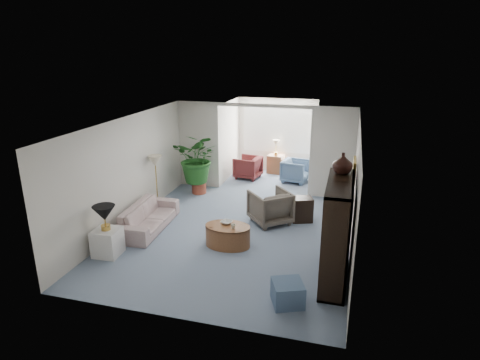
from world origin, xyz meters
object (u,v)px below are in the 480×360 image
(sunroom_chair_maroon, at_px, (248,167))
(sunroom_table, at_px, (276,164))
(wingback_chair, at_px, (270,207))
(framed_picture, at_px, (355,172))
(sunroom_chair_blue, at_px, (295,171))
(plant_pot, at_px, (199,188))
(ottoman, at_px, (288,293))
(coffee_cup, at_px, (233,226))
(sofa, at_px, (148,217))
(entertainment_cabinet, at_px, (337,232))
(coffee_table, at_px, (228,236))
(side_table_dark, at_px, (301,209))
(coffee_bowl, at_px, (227,222))
(cabinet_urn, at_px, (343,163))
(floor_lamp, at_px, (155,161))
(table_lamp, at_px, (104,213))
(end_table, at_px, (107,242))

(sunroom_chair_maroon, xyz_separation_m, sunroom_table, (0.75, 0.75, -0.05))
(wingback_chair, bearing_deg, framed_picture, 110.43)
(wingback_chair, bearing_deg, sunroom_chair_maroon, -107.38)
(sunroom_chair_blue, bearing_deg, plant_pot, 134.04)
(framed_picture, relative_size, sunroom_table, 0.83)
(ottoman, xyz_separation_m, sunroom_table, (-1.51, 7.05, 0.11))
(coffee_cup, bearing_deg, sofa, 168.32)
(entertainment_cabinet, relative_size, sunroom_table, 3.04)
(coffee_table, distance_m, side_table_dark, 2.15)
(coffee_bowl, bearing_deg, plant_pot, 121.12)
(coffee_cup, height_order, cabinet_urn, cabinet_urn)
(sofa, bearing_deg, cabinet_urn, -100.33)
(framed_picture, bearing_deg, floor_lamp, 166.30)
(coffee_bowl, bearing_deg, wingback_chair, 62.80)
(ottoman, bearing_deg, table_lamp, 169.62)
(table_lamp, height_order, coffee_cup, table_lamp)
(end_table, height_order, coffee_bowl, end_table)
(entertainment_cabinet, xyz_separation_m, plant_pot, (-3.93, 3.60, -0.75))
(wingback_chair, height_order, sunroom_chair_maroon, wingback_chair)
(coffee_bowl, height_order, sunroom_table, sunroom_table)
(floor_lamp, xyz_separation_m, sunroom_table, (2.36, 3.81, -0.95))
(wingback_chair, height_order, ottoman, wingback_chair)
(entertainment_cabinet, bearing_deg, wingback_chair, 126.83)
(coffee_table, xyz_separation_m, wingback_chair, (0.62, 1.40, 0.17))
(coffee_bowl, bearing_deg, floor_lamp, 147.90)
(coffee_table, xyz_separation_m, side_table_dark, (1.32, 1.70, 0.07))
(sunroom_chair_blue, relative_size, sunroom_chair_maroon, 1.00)
(framed_picture, bearing_deg, ottoman, -113.68)
(floor_lamp, xyz_separation_m, side_table_dark, (3.67, 0.15, -0.96))
(end_table, bearing_deg, ottoman, -10.38)
(sofa, xyz_separation_m, cabinet_urn, (4.19, -0.56, 1.73))
(sofa, distance_m, sunroom_chair_blue, 5.07)
(coffee_table, xyz_separation_m, coffee_cup, (0.15, -0.10, 0.27))
(coffee_table, bearing_deg, entertainment_cabinet, -18.09)
(coffee_table, height_order, ottoman, coffee_table)
(framed_picture, relative_size, table_lamp, 1.14)
(end_table, distance_m, cabinet_urn, 4.79)
(end_table, distance_m, entertainment_cabinet, 4.44)
(framed_picture, xyz_separation_m, sunroom_chair_blue, (-1.67, 4.23, -1.35))
(framed_picture, bearing_deg, coffee_table, -171.12)
(coffee_table, xyz_separation_m, entertainment_cabinet, (2.20, -0.72, 0.69))
(coffee_bowl, height_order, sunroom_chair_blue, sunroom_chair_blue)
(ottoman, bearing_deg, plant_pot, 125.44)
(coffee_table, bearing_deg, table_lamp, -155.27)
(floor_lamp, bearing_deg, entertainment_cabinet, -26.44)
(floor_lamp, bearing_deg, framed_picture, -13.70)
(floor_lamp, relative_size, wingback_chair, 0.42)
(framed_picture, height_order, sunroom_table, framed_picture)
(wingback_chair, bearing_deg, end_table, 0.30)
(table_lamp, bearing_deg, ottoman, -10.38)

